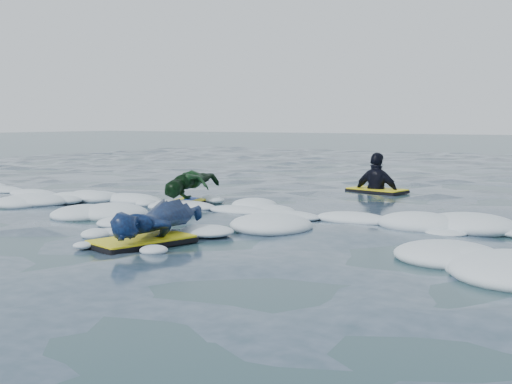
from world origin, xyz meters
The scene contains 5 objects.
ground centered at (0.00, 0.00, 0.00)m, with size 120.00×120.00×0.00m, color #183239.
foam_band centered at (0.00, 1.03, 0.00)m, with size 12.00×3.10×0.30m, color white, non-canonical shape.
prone_woman_unit centered at (0.58, -0.75, 0.22)m, with size 0.97×1.73×0.43m.
prone_child_unit centered at (-1.08, 2.05, 0.27)m, with size 0.91×1.46×0.53m.
waiting_rider_unit centered at (0.86, 5.15, -0.04)m, with size 1.17×0.80×1.60m.
Camera 1 is at (5.17, -6.06, 1.32)m, focal length 45.00 mm.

